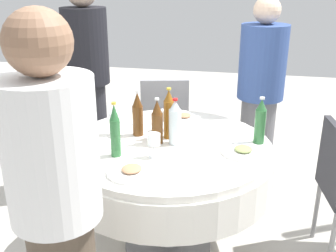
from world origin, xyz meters
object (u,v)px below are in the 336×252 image
plate_west (185,117)px  bottle_brown_left (157,123)px  person_front (58,213)px  bottle_clear_front (175,123)px  wine_glass_left (114,119)px  wine_glass_right (165,117)px  plate_far (132,171)px  bottle_amber_near (169,115)px  bottle_green_inner (115,131)px  bottle_brown_right (138,115)px  wine_glass_inner (154,140)px  dining_table (168,166)px  person_east (88,83)px  bottle_green_east (260,122)px  chair_outer (165,116)px  plate_north (243,151)px

plate_west → bottle_brown_left: bearing=168.7°
person_front → bottle_clear_front: bearing=-92.3°
bottle_brown_left → wine_glass_left: (0.08, 0.29, -0.03)m
bottle_clear_front → wine_glass_right: size_ratio=2.02×
bottle_clear_front → plate_far: bottle_clear_front is taller
plate_west → bottle_amber_near: bearing=173.7°
bottle_brown_left → plate_west: 0.47m
bottle_green_inner → bottle_brown_right: size_ratio=1.08×
bottle_brown_left → bottle_brown_right: 0.18m
wine_glass_left → plate_far: wine_glass_left is taller
bottle_amber_near → plate_west: size_ratio=1.44×
bottle_brown_right → wine_glass_inner: bottle_brown_right is taller
dining_table → plate_west: bearing=-3.4°
wine_glass_inner → plate_west: (0.65, -0.06, -0.09)m
bottle_green_inner → person_east: person_east is taller
bottle_clear_front → person_front: 1.00m
dining_table → wine_glass_left: bearing=79.4°
bottle_green_east → wine_glass_inner: (-0.33, 0.56, -0.03)m
bottle_clear_front → wine_glass_inner: bearing=160.8°
bottle_clear_front → wine_glass_inner: bottle_clear_front is taller
bottle_green_inner → plate_west: bottle_green_inner is taller
bottle_amber_near → plate_west: 0.38m
bottle_brown_right → chair_outer: (0.97, 0.04, -0.35)m
bottle_brown_left → wine_glass_inner: (-0.20, -0.03, -0.03)m
bottle_amber_near → bottle_clear_front: (-0.08, -0.05, -0.02)m
wine_glass_right → bottle_brown_left: bearing=179.5°
plate_north → bottle_brown_right: bearing=77.8°
bottle_amber_near → bottle_brown_left: bottle_amber_near is taller
bottle_brown_right → person_east: (0.60, 0.57, 0.01)m
bottle_green_east → person_east: (0.57, 1.31, 0.01)m
person_front → bottle_green_east: bearing=-111.8°
plate_far → bottle_brown_left: bearing=-5.3°
wine_glass_right → person_front: bearing=171.9°
plate_far → person_front: size_ratio=0.16×
wine_glass_right → chair_outer: (0.86, 0.19, -0.31)m
bottle_brown_right → plate_far: 0.53m
bottle_brown_right → wine_glass_left: (-0.02, 0.14, -0.03)m
bottle_green_east → person_east: person_east is taller
wine_glass_right → plate_far: bearing=176.3°
wine_glass_inner → person_east: 1.17m
bottle_brown_left → bottle_green_inner: bearing=140.2°
dining_table → bottle_green_inner: (-0.23, 0.24, 0.30)m
bottle_clear_front → chair_outer: bottle_clear_front is taller
bottle_amber_near → bottle_green_east: bearing=-86.6°
wine_glass_right → plate_far: size_ratio=0.55×
bottle_clear_front → plate_north: bearing=-98.1°
wine_glass_inner → plate_west: size_ratio=0.64×
wine_glass_inner → bottle_green_inner: bearing=95.1°
bottle_brown_left → wine_glass_left: bearing=75.2°
person_east → plate_north: bearing=-79.8°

